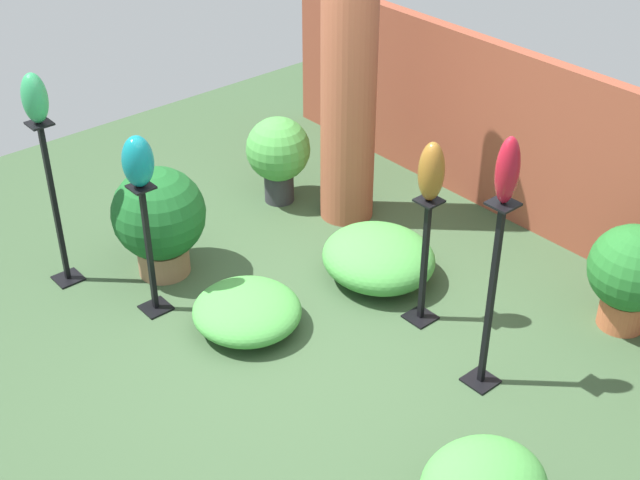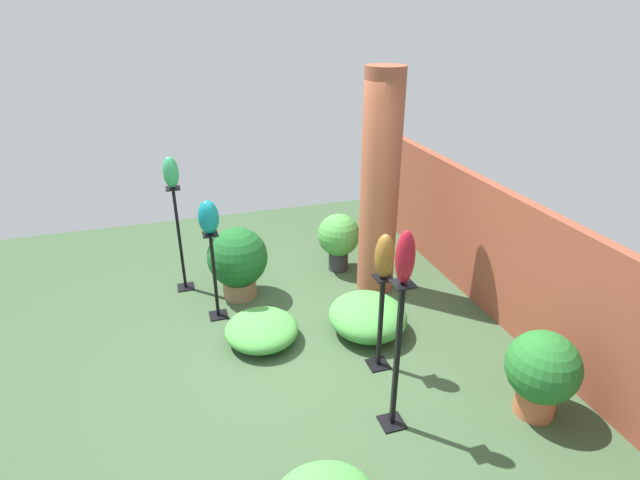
{
  "view_description": "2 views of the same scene",
  "coord_description": "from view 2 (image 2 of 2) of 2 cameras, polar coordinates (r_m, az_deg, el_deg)",
  "views": [
    {
      "loc": [
        3.8,
        -3.11,
        3.95
      ],
      "look_at": [
        0.14,
        0.03,
        0.86
      ],
      "focal_mm": 50.0,
      "sensor_mm": 36.0,
      "label": 1
    },
    {
      "loc": [
        3.96,
        -0.95,
        3.18
      ],
      "look_at": [
        -0.15,
        0.34,
        1.17
      ],
      "focal_mm": 28.0,
      "sensor_mm": 36.0,
      "label": 2
    }
  ],
  "objects": [
    {
      "name": "pedestal_jade",
      "position": [
        6.23,
        -15.69,
        -0.42
      ],
      "size": [
        0.2,
        0.2,
        1.32
      ],
      "color": "black",
      "rests_on": "ground"
    },
    {
      "name": "foliage_bed_center",
      "position": [
        5.42,
        5.44,
        -8.65
      ],
      "size": [
        0.89,
        0.83,
        0.38
      ],
      "primitive_type": "ellipsoid",
      "color": "#479942",
      "rests_on": "ground"
    },
    {
      "name": "brick_pillar",
      "position": [
        5.81,
        6.85,
        6.15
      ],
      "size": [
        0.45,
        0.45,
        2.64
      ],
      "primitive_type": "cylinder",
      "color": "#9E5138",
      "rests_on": "ground"
    },
    {
      "name": "art_vase_teal",
      "position": [
        5.3,
        -12.63,
        2.55
      ],
      "size": [
        0.2,
        0.22,
        0.37
      ],
      "primitive_type": "ellipsoid",
      "color": "#0F727A",
      "rests_on": "pedestal_teal"
    },
    {
      "name": "potted_plant_mid_left",
      "position": [
        4.66,
        24.04,
        -13.45
      ],
      "size": [
        0.61,
        0.61,
        0.79
      ],
      "color": "#B25B38",
      "rests_on": "ground"
    },
    {
      "name": "art_vase_ruby",
      "position": [
        3.6,
        9.7,
        -1.95
      ],
      "size": [
        0.13,
        0.15,
        0.42
      ],
      "primitive_type": "ellipsoid",
      "color": "maroon",
      "rests_on": "pedestal_ruby"
    },
    {
      "name": "potted_plant_back_center",
      "position": [
        5.96,
        -9.39,
        -2.26
      ],
      "size": [
        0.71,
        0.71,
        0.88
      ],
      "color": "#936B4C",
      "rests_on": "ground"
    },
    {
      "name": "foliage_bed_west",
      "position": [
        5.31,
        -6.69,
        -10.13
      ],
      "size": [
        0.78,
        0.77,
        0.28
      ],
      "primitive_type": "ellipsoid",
      "color": "#479942",
      "rests_on": "ground"
    },
    {
      "name": "pedestal_bronze",
      "position": [
        4.81,
        6.9,
        -9.84
      ],
      "size": [
        0.2,
        0.2,
        0.99
      ],
      "color": "black",
      "rests_on": "ground"
    },
    {
      "name": "art_vase_bronze",
      "position": [
        4.43,
        7.39,
        -1.84
      ],
      "size": [
        0.18,
        0.18,
        0.42
      ],
      "primitive_type": "ellipsoid",
      "color": "brown",
      "rests_on": "pedestal_bronze"
    },
    {
      "name": "brick_wall_back",
      "position": [
        5.73,
        20.34,
        -2.04
      ],
      "size": [
        5.6,
        0.12,
        1.46
      ],
      "primitive_type": "cube",
      "color": "brown",
      "rests_on": "ground"
    },
    {
      "name": "ground_plane",
      "position": [
        5.17,
        -3.17,
        -13.03
      ],
      "size": [
        8.0,
        8.0,
        0.0
      ],
      "primitive_type": "plane",
      "color": "#385133"
    },
    {
      "name": "pedestal_teal",
      "position": [
        5.62,
        -11.92,
        -4.5
      ],
      "size": [
        0.2,
        0.2,
        1.03
      ],
      "color": "black",
      "rests_on": "ground"
    },
    {
      "name": "pedestal_ruby",
      "position": [
        4.11,
        8.73,
        -13.77
      ],
      "size": [
        0.2,
        0.2,
        1.36
      ],
      "color": "black",
      "rests_on": "ground"
    },
    {
      "name": "art_vase_jade",
      "position": [
        5.91,
        -16.69,
        7.42
      ],
      "size": [
        0.19,
        0.18,
        0.36
      ],
      "primitive_type": "ellipsoid",
      "color": "#2D9356",
      "rests_on": "pedestal_jade"
    },
    {
      "name": "potted_plant_front_left",
      "position": [
        6.51,
        2.15,
        0.31
      ],
      "size": [
        0.55,
        0.55,
        0.78
      ],
      "color": "#2D2D33",
      "rests_on": "ground"
    }
  ]
}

